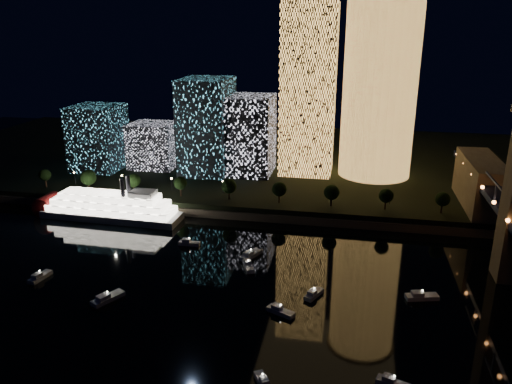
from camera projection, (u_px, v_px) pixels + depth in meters
ground at (265, 357)px, 111.60m from camera, size 520.00×520.00×0.00m
far_bank at (318, 162)px, 259.60m from camera, size 420.00×160.00×5.00m
seawall at (303, 218)px, 187.38m from camera, size 420.00×6.00×3.00m
tower_cylindrical at (380, 83)px, 217.13m from camera, size 34.00×34.00×82.89m
tower_rectangular at (309, 90)px, 223.40m from camera, size 23.63×23.63×75.19m
midrise_blocks at (189, 133)px, 231.38m from camera, size 92.95×30.99×42.97m
riverboat at (105, 207)px, 190.59m from camera, size 58.46×14.07×17.50m
motorboats at (211, 306)px, 130.21m from camera, size 114.79×84.22×2.78m
esplanade_trees at (223, 186)px, 196.00m from camera, size 165.23×6.60×8.80m
street_lamps at (223, 184)px, 202.31m from camera, size 132.70×0.70×5.65m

